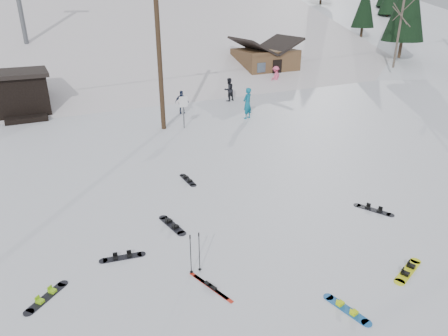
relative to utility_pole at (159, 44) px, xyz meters
name	(u,v)px	position (x,y,z in m)	size (l,w,h in m)	color
ground	(261,280)	(-2.00, -14.00, -4.68)	(200.00, 200.00, 0.00)	silver
ski_slope	(69,133)	(-2.00, 41.00, -16.68)	(60.00, 75.00, 45.00)	silver
ridge_right	(294,106)	(36.00, 36.00, -15.68)	(34.00, 85.00, 36.00)	silver
treeline_right	(320,47)	(34.00, 28.00, -4.68)	(20.00, 60.00, 10.00)	black
treeline_crest	(41,34)	(-2.00, 72.00, -4.68)	(50.00, 6.00, 10.00)	black
utility_pole	(159,44)	(0.00, 0.00, 0.00)	(2.00, 0.26, 9.00)	#3A2819
trail_sign	(183,106)	(1.10, -0.42, -3.41)	(0.50, 0.09, 1.85)	#595B60
lift_hut	(22,93)	(-7.00, 6.94, -3.32)	(3.40, 4.10, 2.75)	black
cabin	(265,63)	(13.00, 10.00, -3.20)	(5.39, 4.40, 3.77)	brown
hero_snowboard	(347,309)	(-0.72, -15.86, -4.66)	(0.47, 1.34, 0.10)	#1B61AF
hero_skis	(211,287)	(-3.33, -13.64, -4.66)	(0.58, 1.56, 0.08)	#AB1F11
ski_poles	(195,253)	(-3.44, -12.90, -4.05)	(0.34, 0.09, 1.24)	black
board_scatter_a	(122,257)	(-5.09, -11.33, -4.66)	(1.32, 0.42, 0.09)	black
board_scatter_b	(172,225)	(-3.19, -10.29, -4.65)	(0.50, 1.52, 0.11)	black
board_scatter_c	(46,297)	(-7.20, -12.15, -4.66)	(1.11, 1.00, 0.10)	black
board_scatter_d	(374,210)	(3.57, -12.51, -4.65)	(0.79, 1.32, 0.10)	black
board_scatter_e	(408,271)	(1.82, -15.49, -4.65)	(1.44, 0.73, 0.11)	#F8FF1C
board_scatter_f	(188,180)	(-1.40, -7.21, -4.66)	(0.29, 1.40, 0.10)	black
skier_teal	(247,103)	(5.34, -0.30, -3.73)	(0.70, 0.46, 1.91)	#0C627D
skier_dark	(229,90)	(6.40, 4.26, -3.85)	(0.81, 0.63, 1.66)	black
skier_pink	(276,76)	(12.26, 7.05, -3.84)	(1.09, 0.63, 1.69)	#EF547F
skier_navy	(182,102)	(2.10, 2.48, -3.92)	(0.89, 0.37, 1.51)	#17213A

